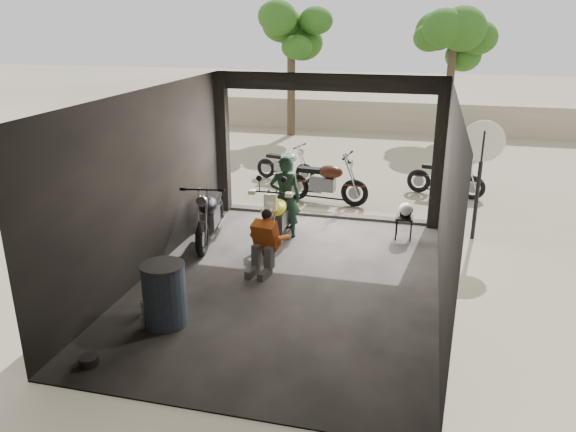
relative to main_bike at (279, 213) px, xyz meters
The scene contains 16 objects.
ground 1.90m from the main_bike, 69.91° to the right, with size 80.00×80.00×0.00m, color #7A6D56.
garage 1.43m from the main_bike, 61.51° to the right, with size 7.00×7.13×3.20m.
boundary_wall 12.34m from the main_bike, 87.15° to the left, with size 18.00×0.30×1.20m, color gray.
tree_left 11.58m from the main_bike, 102.44° to the left, with size 2.20×2.20×5.60m.
tree_right 13.12m from the main_bike, 74.52° to the left, with size 2.20×2.20×5.00m.
main_bike is the anchor object (origin of this frame).
left_bike 1.40m from the main_bike, behind, with size 0.78×1.89×1.28m, color black, non-canonical shape.
outside_bike_a 4.64m from the main_bike, 102.82° to the left, with size 0.64×1.55×1.05m, color black, non-canonical shape.
outside_bike_b 2.82m from the main_bike, 81.67° to the left, with size 0.78×1.88×1.28m, color #441D10, non-canonical shape.
outside_bike_c 5.27m from the main_bike, 51.53° to the left, with size 0.71×1.71×1.16m, color black, non-canonical shape.
rider 0.45m from the main_bike, 85.76° to the left, with size 0.63×0.41×1.72m, color black.
mechanic 1.43m from the main_bike, 86.66° to the right, with size 0.57×0.77×1.11m, color #CA561A, non-canonical shape.
stool 2.57m from the main_bike, 19.18° to the left, with size 0.35×0.35×0.49m.
helmet 2.58m from the main_bike, 19.84° to the left, with size 0.30×0.31×0.28m, color white.
oil_drum 3.57m from the main_bike, 103.10° to the right, with size 0.62×0.62×0.97m, color #435770.
sign_post 4.12m from the main_bike, 17.77° to the left, with size 0.82×0.08×2.45m.
Camera 1 is at (2.09, -8.46, 4.31)m, focal length 35.00 mm.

